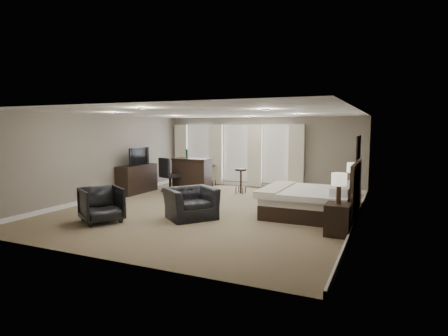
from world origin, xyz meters
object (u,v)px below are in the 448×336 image
at_px(nightstand_near, 338,219).
at_px(bar_stool_left, 211,175).
at_px(lamp_far, 353,175).
at_px(bar_stool_right, 241,181).
at_px(armchair_near, 191,198).
at_px(desk_chair, 170,175).
at_px(lamp_near, 339,189).
at_px(dresser, 137,179).
at_px(bed, 309,188).
at_px(bar_counter, 192,174).
at_px(tv, 137,163).
at_px(nightstand_far, 352,197).
at_px(armchair_far, 101,203).

height_order(nightstand_near, bar_stool_left, bar_stool_left).
relative_size(lamp_far, bar_stool_right, 0.80).
distance_m(nightstand_near, armchair_near, 3.49).
distance_m(nightstand_near, desk_chair, 6.74).
xyz_separation_m(lamp_near, lamp_far, (0.00, 2.90, -0.05)).
relative_size(lamp_far, dresser, 0.41).
bearing_deg(lamp_far, bed, -121.54).
relative_size(lamp_near, bar_counter, 0.48).
xyz_separation_m(lamp_near, bar_stool_right, (-3.66, 3.78, -0.55)).
bearing_deg(bar_counter, tv, -141.35).
xyz_separation_m(tv, bar_stool_left, (1.62, 2.42, -0.62)).
xyz_separation_m(nightstand_far, armchair_far, (-5.21, -4.08, 0.16)).
xyz_separation_m(bar_stool_left, desk_chair, (-0.70, -1.80, 0.20)).
distance_m(lamp_far, tv, 6.94).
bearing_deg(nightstand_far, armchair_near, -140.30).
relative_size(nightstand_far, tv, 0.57).
relative_size(nightstand_far, dresser, 0.36).
height_order(nightstand_far, dresser, dresser).
distance_m(bed, bar_counter, 5.04).
relative_size(nightstand_far, armchair_near, 0.51).
relative_size(nightstand_near, bar_stool_right, 0.78).
relative_size(bed, bar_counter, 1.67).
bearing_deg(desk_chair, armchair_far, 120.28).
bearing_deg(nightstand_far, tv, -176.09).
height_order(bed, armchair_far, bed).
xyz_separation_m(nightstand_near, bar_stool_left, (-5.30, 4.85, 0.07)).
xyz_separation_m(tv, bar_stool_right, (3.26, 1.35, -0.60)).
xyz_separation_m(armchair_near, bar_stool_right, (-0.18, 3.77, -0.08)).
distance_m(armchair_near, bar_stool_left, 5.17).
distance_m(lamp_far, bar_counter, 5.50).
height_order(nightstand_near, nightstand_far, nightstand_near).
bearing_deg(nightstand_near, bar_stool_left, 137.55).
xyz_separation_m(nightstand_far, tv, (-6.92, -0.47, 0.73)).
height_order(nightstand_near, dresser, dresser).
height_order(bar_counter, bar_stool_right, bar_counter).
relative_size(armchair_far, bar_counter, 0.69).
relative_size(lamp_near, bar_stool_right, 0.76).
height_order(tv, armchair_far, tv).
bearing_deg(armchair_near, bed, -22.61).
distance_m(tv, armchair_far, 4.03).
height_order(nightstand_near, lamp_near, lamp_near).
xyz_separation_m(lamp_far, bar_counter, (-5.44, 0.71, -0.34)).
distance_m(bed, lamp_near, 1.72).
relative_size(armchair_near, bar_counter, 0.87).
bearing_deg(lamp_far, desk_chair, 178.57).
height_order(lamp_far, tv, lamp_far).
height_order(nightstand_far, bar_counter, bar_counter).
bearing_deg(lamp_far, armchair_far, -141.95).
relative_size(dresser, armchair_far, 1.79).
distance_m(nightstand_far, desk_chair, 6.01).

